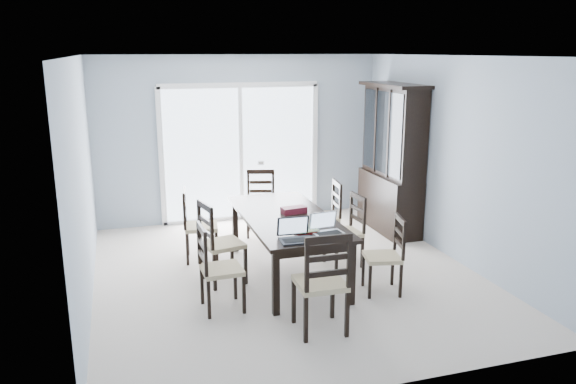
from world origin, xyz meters
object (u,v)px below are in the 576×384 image
(game_box, at_px, (294,210))
(chair_right_near, at_px, (390,246))
(chair_right_far, at_px, (329,208))
(cell_phone, at_px, (308,236))
(hot_tub, at_px, (210,180))
(chair_left_mid, at_px, (215,234))
(dining_table, at_px, (286,222))
(chair_left_near, at_px, (213,259))
(china_hutch, at_px, (392,160))
(chair_end_near, at_px, (324,273))
(laptop_dark, at_px, (297,236))
(laptop_silver, at_px, (328,229))
(chair_end_far, at_px, (261,195))
(chair_left_far, at_px, (194,217))
(chair_right_mid, at_px, (350,222))

(game_box, bearing_deg, chair_right_near, -46.61)
(chair_right_far, distance_m, cell_phone, 1.82)
(game_box, xyz_separation_m, hot_tub, (-0.48, 3.33, -0.32))
(hot_tub, bearing_deg, chair_left_mid, -98.38)
(dining_table, distance_m, hot_tub, 3.43)
(chair_left_mid, xyz_separation_m, hot_tub, (0.50, 3.41, -0.14))
(dining_table, distance_m, chair_left_near, 1.23)
(china_hutch, xyz_separation_m, chair_end_near, (-2.13, -2.79, -0.43))
(dining_table, distance_m, laptop_dark, 0.95)
(chair_end_near, bearing_deg, china_hutch, 54.41)
(chair_right_near, bearing_deg, china_hutch, -14.82)
(dining_table, relative_size, laptop_silver, 6.34)
(chair_end_near, bearing_deg, chair_end_far, 87.88)
(chair_left_far, height_order, chair_end_near, chair_end_near)
(chair_left_mid, relative_size, chair_left_far, 1.04)
(chair_left_near, distance_m, chair_right_mid, 2.04)
(hot_tub, bearing_deg, chair_left_near, -98.96)
(chair_left_mid, xyz_separation_m, chair_right_mid, (1.73, 0.10, -0.05))
(chair_left_far, relative_size, laptop_silver, 3.16)
(chair_end_far, xyz_separation_m, laptop_silver, (0.11, -2.48, 0.23))
(china_hutch, xyz_separation_m, laptop_dark, (-2.20, -2.17, -0.26))
(chair_left_mid, distance_m, chair_right_near, 2.00)
(chair_left_far, distance_m, laptop_dark, 1.95)
(chair_left_near, height_order, game_box, chair_left_near)
(chair_right_mid, height_order, chair_end_near, chair_end_near)
(hot_tub, bearing_deg, chair_left_far, -103.82)
(chair_end_far, distance_m, game_box, 1.61)
(chair_left_mid, xyz_separation_m, chair_left_far, (-0.13, 0.84, -0.02))
(chair_right_mid, bearing_deg, chair_end_far, 21.78)
(chair_right_near, xyz_separation_m, chair_end_far, (-0.85, 2.49, 0.04))
(china_hutch, xyz_separation_m, hot_tub, (-2.39, 2.15, -0.61))
(chair_end_far, xyz_separation_m, hot_tub, (-0.48, 1.73, -0.11))
(chair_left_far, bearing_deg, chair_end_near, 28.59)
(hot_tub, bearing_deg, chair_end_far, -74.57)
(chair_right_near, relative_size, hot_tub, 0.49)
(chair_left_near, relative_size, laptop_dark, 3.08)
(chair_end_near, height_order, cell_phone, chair_end_near)
(dining_table, relative_size, chair_left_far, 2.01)
(chair_right_far, xyz_separation_m, cell_phone, (-0.86, -1.59, 0.19))
(chair_left_far, xyz_separation_m, chair_right_far, (1.84, -0.07, -0.01))
(chair_left_mid, bearing_deg, cell_phone, 33.73)
(chair_right_mid, height_order, game_box, chair_right_mid)
(chair_left_near, xyz_separation_m, chair_end_far, (1.12, 2.38, 0.01))
(chair_left_near, distance_m, game_box, 1.39)
(chair_right_mid, bearing_deg, cell_phone, 132.30)
(chair_left_far, xyz_separation_m, laptop_dark, (0.82, -1.75, 0.23))
(chair_right_mid, height_order, chair_end_far, chair_end_far)
(china_hutch, relative_size, hot_tub, 1.07)
(chair_left_far, bearing_deg, dining_table, 58.08)
(chair_right_far, bearing_deg, chair_end_far, 45.40)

